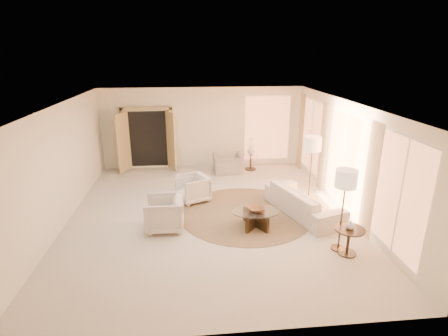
{
  "coord_description": "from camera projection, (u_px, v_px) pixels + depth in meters",
  "views": [
    {
      "loc": [
        -0.44,
        -8.09,
        3.98
      ],
      "look_at": [
        0.4,
        0.4,
        1.1
      ],
      "focal_mm": 28.0,
      "sensor_mm": 36.0,
      "label": 1
    }
  ],
  "objects": [
    {
      "name": "room",
      "position": [
        209.0,
        162.0,
        8.49
      ],
      "size": [
        7.04,
        8.04,
        2.83
      ],
      "color": "beige",
      "rests_on": "ground"
    },
    {
      "name": "windows_right",
      "position": [
        344.0,
        159.0,
        8.92
      ],
      "size": [
        0.1,
        6.4,
        2.4
      ],
      "primitive_type": null,
      "color": "#FF9E66",
      "rests_on": "room"
    },
    {
      "name": "window_back_corner",
      "position": [
        267.0,
        128.0,
        12.45
      ],
      "size": [
        1.7,
        0.1,
        2.4
      ],
      "primitive_type": null,
      "color": "#FF9E66",
      "rests_on": "room"
    },
    {
      "name": "curtains_right",
      "position": [
        328.0,
        151.0,
        9.78
      ],
      "size": [
        0.06,
        5.2,
        2.6
      ],
      "primitive_type": null,
      "color": "tan",
      "rests_on": "room"
    },
    {
      "name": "french_doors",
      "position": [
        148.0,
        140.0,
        12.02
      ],
      "size": [
        1.95,
        0.66,
        2.16
      ],
      "color": "tan",
      "rests_on": "room"
    },
    {
      "name": "area_rug",
      "position": [
        245.0,
        213.0,
        8.99
      ],
      "size": [
        3.53,
        3.53,
        0.01
      ],
      "primitive_type": "cylinder",
      "rotation": [
        0.0,
        0.0,
        0.04
      ],
      "color": "#423220",
      "rests_on": "room"
    },
    {
      "name": "sofa",
      "position": [
        303.0,
        201.0,
        8.87
      ],
      "size": [
        1.6,
        2.5,
        0.68
      ],
      "primitive_type": "imported",
      "rotation": [
        0.0,
        0.0,
        1.89
      ],
      "color": "beige",
      "rests_on": "room"
    },
    {
      "name": "armchair_left",
      "position": [
        193.0,
        187.0,
        9.62
      ],
      "size": [
        0.98,
        1.0,
        0.8
      ],
      "primitive_type": "imported",
      "rotation": [
        0.0,
        0.0,
        -1.16
      ],
      "color": "beige",
      "rests_on": "room"
    },
    {
      "name": "armchair_right",
      "position": [
        164.0,
        212.0,
        8.07
      ],
      "size": [
        0.8,
        0.85,
        0.87
      ],
      "primitive_type": "imported",
      "rotation": [
        0.0,
        0.0,
        -1.58
      ],
      "color": "beige",
      "rests_on": "room"
    },
    {
      "name": "accent_chair",
      "position": [
        228.0,
        161.0,
        11.84
      ],
      "size": [
        0.99,
        0.66,
        0.85
      ],
      "primitive_type": "imported",
      "rotation": [
        0.0,
        0.0,
        3.18
      ],
      "color": "gray",
      "rests_on": "room"
    },
    {
      "name": "coffee_table",
      "position": [
        256.0,
        217.0,
        8.22
      ],
      "size": [
        1.21,
        1.21,
        0.41
      ],
      "rotation": [
        0.0,
        0.0,
        -0.07
      ],
      "color": "black",
      "rests_on": "room"
    },
    {
      "name": "end_table",
      "position": [
        349.0,
        237.0,
        7.08
      ],
      "size": [
        0.61,
        0.61,
        0.58
      ],
      "rotation": [
        0.0,
        0.0,
        -0.01
      ],
      "color": "black",
      "rests_on": "room"
    },
    {
      "name": "side_table",
      "position": [
        251.0,
        160.0,
        12.19
      ],
      "size": [
        0.5,
        0.5,
        0.58
      ],
      "rotation": [
        0.0,
        0.0,
        -0.11
      ],
      "color": "#32291C",
      "rests_on": "room"
    },
    {
      "name": "floor_lamp_near",
      "position": [
        313.0,
        147.0,
        9.22
      ],
      "size": [
        0.45,
        0.45,
        1.84
      ],
      "rotation": [
        0.0,
        0.0,
        0.36
      ],
      "color": "#32291C",
      "rests_on": "room"
    },
    {
      "name": "floor_lamp_far",
      "position": [
        346.0,
        182.0,
        6.89
      ],
      "size": [
        0.43,
        0.43,
        1.77
      ],
      "rotation": [
        0.0,
        0.0,
        0.36
      ],
      "color": "#32291C",
      "rests_on": "room"
    },
    {
      "name": "bowl",
      "position": [
        256.0,
        209.0,
        8.16
      ],
      "size": [
        0.43,
        0.43,
        0.09
      ],
      "primitive_type": "imported",
      "rotation": [
        0.0,
        0.0,
        0.15
      ],
      "color": "brown",
      "rests_on": "coffee_table"
    },
    {
      "name": "end_vase",
      "position": [
        350.0,
        225.0,
        6.99
      ],
      "size": [
        0.22,
        0.22,
        0.19
      ],
      "primitive_type": "imported",
      "rotation": [
        0.0,
        0.0,
        -0.29
      ],
      "color": "silver",
      "rests_on": "end_table"
    },
    {
      "name": "side_vase",
      "position": [
        251.0,
        150.0,
        12.07
      ],
      "size": [
        0.3,
        0.3,
        0.26
      ],
      "primitive_type": "imported",
      "rotation": [
        0.0,
        0.0,
        0.2
      ],
      "color": "silver",
      "rests_on": "side_table"
    }
  ]
}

